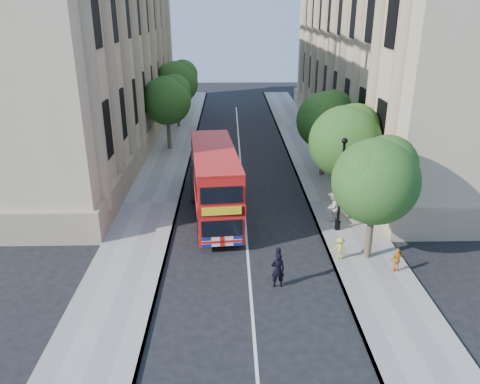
{
  "coord_description": "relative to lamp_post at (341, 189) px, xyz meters",
  "views": [
    {
      "loc": [
        -0.86,
        -16.86,
        11.48
      ],
      "look_at": [
        -0.32,
        6.19,
        2.3
      ],
      "focal_mm": 35.0,
      "sensor_mm": 36.0,
      "label": 1
    }
  ],
  "objects": [
    {
      "name": "woman_pedestrian",
      "position": [
        -0.07,
        1.13,
        -1.54
      ],
      "size": [
        1.04,
        1.03,
        1.69
      ],
      "primitive_type": "imported",
      "rotation": [
        0.0,
        0.0,
        3.88
      ],
      "color": "silver",
      "rests_on": "pavement_right"
    },
    {
      "name": "child_b",
      "position": [
        -0.6,
        -3.16,
        -1.83
      ],
      "size": [
        0.75,
        0.47,
        1.12
      ],
      "primitive_type": "imported",
      "rotation": [
        0.0,
        0.0,
        3.07
      ],
      "color": "gold",
      "rests_on": "pavement_right"
    },
    {
      "name": "ground",
      "position": [
        -5.0,
        -6.0,
        -2.51
      ],
      "size": [
        120.0,
        120.0,
        0.0
      ],
      "primitive_type": "plane",
      "color": "black",
      "rests_on": "ground"
    },
    {
      "name": "lamp_post",
      "position": [
        0.0,
        0.0,
        0.0
      ],
      "size": [
        0.32,
        0.32,
        5.16
      ],
      "color": "black",
      "rests_on": "pavement_right"
    },
    {
      "name": "tree_left_back",
      "position": [
        -10.96,
        24.03,
        2.2
      ],
      "size": [
        4.2,
        4.2,
        6.65
      ],
      "color": "#473828",
      "rests_on": "ground"
    },
    {
      "name": "police_constable",
      "position": [
        -3.81,
        -5.31,
        -1.69
      ],
      "size": [
        0.62,
        0.43,
        1.65
      ],
      "primitive_type": "imported",
      "rotation": [
        0.0,
        0.0,
        3.2
      ],
      "color": "black",
      "rests_on": "ground"
    },
    {
      "name": "tree_right_mid",
      "position": [
        0.84,
        3.03,
        1.93
      ],
      "size": [
        4.2,
        4.2,
        6.37
      ],
      "color": "#473828",
      "rests_on": "ground"
    },
    {
      "name": "tree_right_far",
      "position": [
        0.84,
        9.03,
        1.8
      ],
      "size": [
        4.0,
        4.0,
        6.15
      ],
      "color": "#473828",
      "rests_on": "ground"
    },
    {
      "name": "double_decker_bus",
      "position": [
        -6.71,
        1.99,
        -0.28
      ],
      "size": [
        3.18,
        8.92,
        4.04
      ],
      "rotation": [
        0.0,
        0.0,
        0.1
      ],
      "color": "red",
      "rests_on": "ground"
    },
    {
      "name": "building_left",
      "position": [
        -18.8,
        18.0,
        6.49
      ],
      "size": [
        12.0,
        38.0,
        18.0
      ],
      "primitive_type": "cube",
      "color": "tan",
      "rests_on": "ground"
    },
    {
      "name": "tree_left_far",
      "position": [
        -10.96,
        16.03,
        1.93
      ],
      "size": [
        4.0,
        4.0,
        6.3
      ],
      "color": "#473828",
      "rests_on": "ground"
    },
    {
      "name": "tree_right_near",
      "position": [
        0.84,
        -2.97,
        1.74
      ],
      "size": [
        4.0,
        4.0,
        6.08
      ],
      "color": "#473828",
      "rests_on": "ground"
    },
    {
      "name": "building_right",
      "position": [
        8.8,
        18.0,
        6.49
      ],
      "size": [
        12.0,
        38.0,
        18.0
      ],
      "primitive_type": "cube",
      "color": "tan",
      "rests_on": "ground"
    },
    {
      "name": "pavement_right",
      "position": [
        0.75,
        4.0,
        -2.45
      ],
      "size": [
        3.5,
        80.0,
        0.12
      ],
      "primitive_type": "cube",
      "color": "gray",
      "rests_on": "ground"
    },
    {
      "name": "child_a",
      "position": [
        1.75,
        -4.35,
        -1.81
      ],
      "size": [
        0.71,
        0.37,
        1.16
      ],
      "primitive_type": "imported",
      "rotation": [
        0.0,
        0.0,
        3.27
      ],
      "color": "orange",
      "rests_on": "pavement_right"
    },
    {
      "name": "box_van",
      "position": [
        -7.12,
        6.26,
        -1.05
      ],
      "size": [
        2.3,
        5.27,
        2.98
      ],
      "rotation": [
        0.0,
        0.0,
        -0.03
      ],
      "color": "black",
      "rests_on": "ground"
    },
    {
      "name": "pavement_left",
      "position": [
        -10.75,
        4.0,
        -2.45
      ],
      "size": [
        3.5,
        80.0,
        0.12
      ],
      "primitive_type": "cube",
      "color": "gray",
      "rests_on": "ground"
    }
  ]
}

